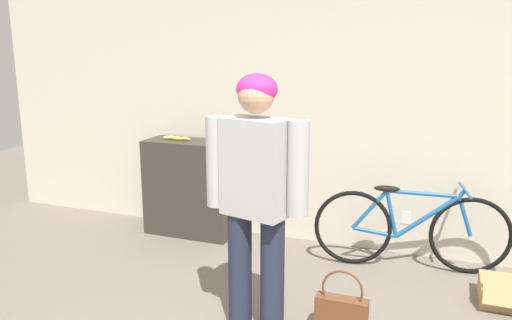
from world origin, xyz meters
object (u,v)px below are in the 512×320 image
banana (177,138)px  cardboard_box (507,293)px  bicycle (410,229)px  handbag (341,313)px  person (256,187)px

banana → cardboard_box: bearing=-8.9°
bicycle → handbag: size_ratio=3.53×
person → handbag: person is taller
handbag → cardboard_box: size_ratio=1.09×
bicycle → cardboard_box: (0.74, -0.38, -0.28)m
person → bicycle: size_ratio=1.06×
bicycle → banana: bearing=168.5°
bicycle → banana: banana is taller
person → handbag: bearing=30.5°
handbag → cardboard_box: bearing=38.4°
cardboard_box → bicycle: bearing=152.7°
person → cardboard_box: (1.63, 1.02, -0.93)m
person → bicycle: person is taller
person → cardboard_box: person is taller
cardboard_box → handbag: bearing=-141.6°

